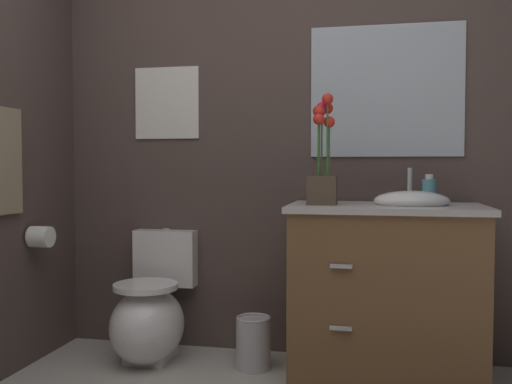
% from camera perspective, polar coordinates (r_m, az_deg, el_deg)
% --- Properties ---
extents(wall_back, '(4.03, 0.05, 2.50)m').
position_cam_1_polar(wall_back, '(3.18, 6.73, 6.20)').
color(wall_back, '#4C3D38').
rests_on(wall_back, ground_plane).
extents(toilet, '(0.38, 0.59, 0.69)m').
position_cam_1_polar(toilet, '(3.20, -10.49, -12.02)').
color(toilet, white).
rests_on(toilet, ground_plane).
extents(vanity_cabinet, '(0.94, 0.56, 1.04)m').
position_cam_1_polar(vanity_cabinet, '(2.90, 12.86, -9.52)').
color(vanity_cabinet, brown).
rests_on(vanity_cabinet, ground_plane).
extents(flower_vase, '(0.14, 0.14, 0.54)m').
position_cam_1_polar(flower_vase, '(2.79, 6.68, 2.68)').
color(flower_vase, '#4C3D2D').
rests_on(flower_vase, vanity_cabinet).
extents(soap_bottle, '(0.07, 0.07, 0.15)m').
position_cam_1_polar(soap_bottle, '(2.90, 16.92, 0.08)').
color(soap_bottle, teal).
rests_on(soap_bottle, vanity_cabinet).
extents(trash_bin, '(0.18, 0.18, 0.27)m').
position_cam_1_polar(trash_bin, '(3.05, -0.25, -14.81)').
color(trash_bin, '#B7B7BC').
rests_on(trash_bin, ground_plane).
extents(wall_poster, '(0.38, 0.01, 0.41)m').
position_cam_1_polar(wall_poster, '(3.37, -8.90, 8.78)').
color(wall_poster, silver).
extents(wall_mirror, '(0.80, 0.01, 0.70)m').
position_cam_1_polar(wall_mirror, '(3.16, 12.89, 9.83)').
color(wall_mirror, '#B2BCC6').
extents(hanging_towel, '(0.03, 0.28, 0.52)m').
position_cam_1_polar(hanging_towel, '(3.01, -24.10, 2.86)').
color(hanging_towel, gray).
extents(toilet_paper_roll, '(0.11, 0.11, 0.11)m').
position_cam_1_polar(toilet_paper_roll, '(3.19, -20.73, -4.21)').
color(toilet_paper_roll, white).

